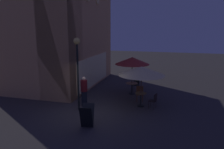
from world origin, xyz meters
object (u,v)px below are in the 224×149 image
object	(u,v)px
patio_umbrella_0	(132,61)
cafe_chair_1	(154,100)
street_lamp_near_corner	(77,58)
patron_standing_0	(84,92)
cafe_table_0	(132,86)
cafe_chair_0	(136,83)
cafe_table_1	(141,97)
patio_umbrella_1	(142,71)
menu_sandwich_board	(87,116)
cafe_chair_2	(140,92)

from	to	relation	value
patio_umbrella_0	cafe_chair_1	bearing A→B (deg)	-145.26
street_lamp_near_corner	patron_standing_0	world-z (taller)	street_lamp_near_corner
cafe_table_0	cafe_chair_0	distance (m)	0.83
cafe_table_1	patio_umbrella_1	bearing A→B (deg)	116.57
menu_sandwich_board	cafe_chair_2	world-z (taller)	menu_sandwich_board
cafe_chair_0	cafe_table_0	bearing A→B (deg)	-0.00
patio_umbrella_1	patron_standing_0	world-z (taller)	patio_umbrella_1
cafe_table_0	cafe_table_1	xyz separation A→B (m)	(-2.20, -0.93, -0.04)
cafe_table_0	cafe_chair_0	world-z (taller)	cafe_chair_0
menu_sandwich_board	patio_umbrella_0	world-z (taller)	patio_umbrella_0
cafe_chair_1	menu_sandwich_board	bearing A→B (deg)	65.37
menu_sandwich_board	cafe_table_0	world-z (taller)	menu_sandwich_board
cafe_chair_2	patron_standing_0	bearing A→B (deg)	-71.78
street_lamp_near_corner	cafe_table_0	xyz separation A→B (m)	(3.69, -2.19, -2.24)
cafe_table_0	patio_umbrella_0	size ratio (longest dim) A/B	0.32
cafe_chair_1	patron_standing_0	bearing A→B (deg)	25.32
cafe_chair_1	cafe_chair_2	distance (m)	1.43
street_lamp_near_corner	patio_umbrella_1	size ratio (longest dim) A/B	1.52
patio_umbrella_1	cafe_chair_1	bearing A→B (deg)	-106.22
menu_sandwich_board	cafe_chair_2	xyz separation A→B (m)	(4.17, -1.73, 0.03)
cafe_chair_2	menu_sandwich_board	bearing A→B (deg)	-34.74
patio_umbrella_1	cafe_chair_0	bearing A→B (deg)	14.43
street_lamp_near_corner	menu_sandwich_board	size ratio (longest dim) A/B	3.82
street_lamp_near_corner	cafe_table_1	bearing A→B (deg)	-64.52
cafe_table_0	patron_standing_0	bearing A→B (deg)	144.66
street_lamp_near_corner	patio_umbrella_0	bearing A→B (deg)	-30.75
street_lamp_near_corner	cafe_table_0	size ratio (longest dim) A/B	4.90
patio_umbrella_0	cafe_chair_1	xyz separation A→B (m)	(-2.42, -1.68, -1.71)
cafe_chair_0	cafe_chair_2	xyz separation A→B (m)	(-2.15, -0.59, 0.02)
cafe_chair_2	street_lamp_near_corner	bearing A→B (deg)	-63.48
cafe_table_1	cafe_chair_1	size ratio (longest dim) A/B	0.90
cafe_table_0	patio_umbrella_1	bearing A→B (deg)	-157.17
patio_umbrella_1	cafe_chair_2	xyz separation A→B (m)	(0.87, 0.19, -1.49)
cafe_table_1	patio_umbrella_1	size ratio (longest dim) A/B	0.31
patron_standing_0	street_lamp_near_corner	bearing A→B (deg)	108.74
street_lamp_near_corner	patio_umbrella_0	distance (m)	4.33
patio_umbrella_1	cafe_chair_2	bearing A→B (deg)	12.21
street_lamp_near_corner	cafe_chair_0	distance (m)	5.56
street_lamp_near_corner	menu_sandwich_board	xyz separation A→B (m)	(-1.82, -1.20, -2.29)
cafe_table_0	cafe_table_1	bearing A→B (deg)	-157.17
cafe_chair_0	cafe_table_1	bearing A→B (deg)	24.73
cafe_table_1	patio_umbrella_1	distance (m)	1.51
menu_sandwich_board	street_lamp_near_corner	bearing A→B (deg)	25.61
street_lamp_near_corner	cafe_chair_1	world-z (taller)	street_lamp_near_corner
cafe_table_0	cafe_chair_1	distance (m)	2.94
cafe_table_0	cafe_chair_0	bearing A→B (deg)	-10.30
menu_sandwich_board	cafe_chair_0	bearing A→B (deg)	-18.11
patio_umbrella_1	cafe_chair_0	world-z (taller)	patio_umbrella_1
patio_umbrella_0	patio_umbrella_1	xyz separation A→B (m)	(-2.20, -0.93, -0.20)
cafe_table_1	cafe_chair_2	world-z (taller)	cafe_chair_2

